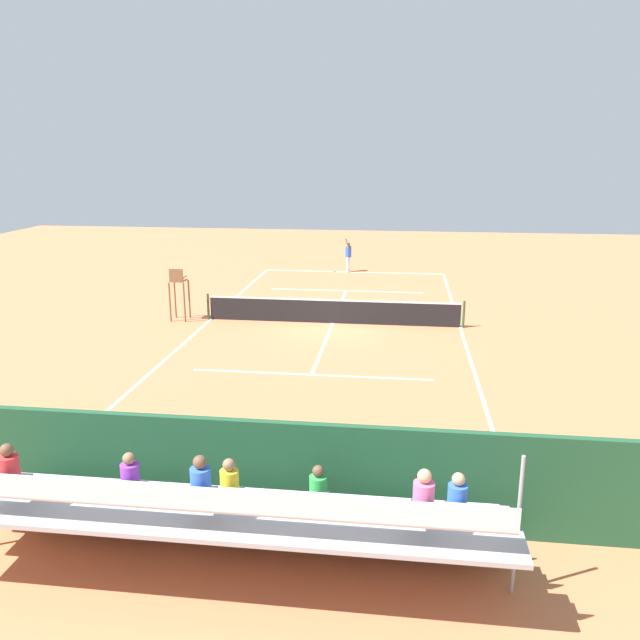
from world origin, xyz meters
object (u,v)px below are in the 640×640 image
Objects in this scene: bleacher_stand at (235,514)px; tennis_racket at (338,272)px; umpire_chair at (178,288)px; tennis_ball_near at (355,276)px; tennis_player at (348,254)px; tennis_net at (333,311)px; equipment_bag at (316,497)px; courtside_bench at (422,483)px.

bleacher_stand is 16.40× the size of tennis_racket.
umpire_chair is 11.85m from tennis_ball_near.
tennis_player is at bearing -117.36° from umpire_chair.
tennis_net is at bearing 94.63° from tennis_racket.
tennis_player is at bearing -86.62° from equipment_bag.
umpire_chair reaches higher than courtside_bench.
equipment_bag is at bearing 3.63° from courtside_bench.
tennis_racket is (2.00, -24.23, -0.16)m from equipment_bag.
bleacher_stand reaches higher than courtside_bench.
equipment_bag is 24.32m from tennis_racket.
umpire_chair is 16.00m from courtside_bench.
equipment_bag is at bearing 93.38° from tennis_player.
tennis_ball_near is (-1.06, 1.24, 0.02)m from tennis_racket.
tennis_net is 9.61m from tennis_ball_near.
bleacher_stand reaches higher than umpire_chair.
equipment_bag reaches higher than tennis_racket.
equipment_bag is at bearing 94.71° from tennis_racket.
tennis_racket is (-5.32, -11.14, -1.30)m from umpire_chair.
tennis_net is 1.14× the size of bleacher_stand.
tennis_net is 13.64m from courtside_bench.
umpire_chair is at bearing 64.46° from tennis_racket.
tennis_player is at bearing -81.88° from courtside_bench.
tennis_racket is at bearing -85.29° from equipment_bag.
bleacher_stand is at bearing 61.73° from equipment_bag.
tennis_racket is (0.88, -10.83, -0.49)m from tennis_net.
tennis_net is 11.07m from tennis_player.
umpire_chair is at bearing 2.84° from tennis_net.
tennis_net is 10.88m from tennis_racket.
courtside_bench is at bearing 98.12° from tennis_player.
bleacher_stand is at bearing 112.52° from umpire_chair.
bleacher_stand reaches higher than tennis_player.
tennis_player is at bearing -89.19° from bleacher_stand.
equipment_bag is 1.63× the size of tennis_racket.
bleacher_stand reaches higher than tennis_net.
equipment_bag is (-1.07, -1.99, -0.78)m from bleacher_stand.
equipment_bag is 13.64× the size of tennis_ball_near.
tennis_player reaches higher than courtside_bench.
tennis_net is at bearing -85.22° from equipment_bag.
tennis_ball_near is (2.96, -22.87, -0.53)m from courtside_bench.
tennis_player is (1.44, -24.45, 0.84)m from equipment_bag.
tennis_racket is at bearing -49.36° from tennis_ball_near.
tennis_net is 11.44× the size of equipment_bag.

